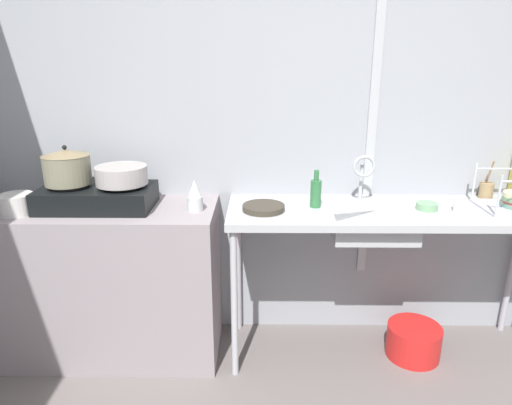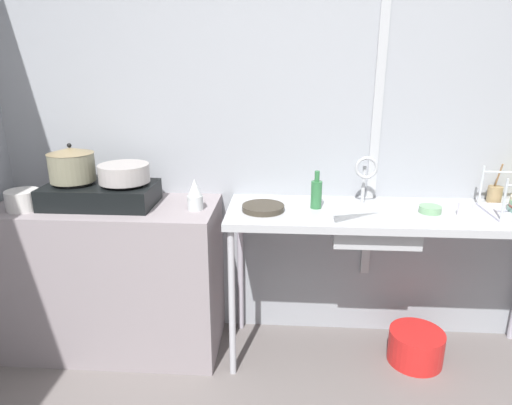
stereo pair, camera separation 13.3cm
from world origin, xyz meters
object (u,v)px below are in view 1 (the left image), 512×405
at_px(pot_beside_stove, 17,204).
at_px(percolator, 195,196).
at_px(faucet, 364,170).
at_px(small_bowl_on_drainboard, 427,206).
at_px(pot_on_right_burner, 122,175).
at_px(bottle_by_sink, 315,192).
at_px(stove, 97,197).
at_px(pot_on_left_burner, 67,167).
at_px(utensil_jar, 486,190).
at_px(bucket_on_floor, 413,341).
at_px(frying_pan, 264,208).
at_px(sink_basin, 372,224).
at_px(cup_by_rack, 460,205).

distance_m(pot_beside_stove, percolator, 0.92).
height_order(faucet, small_bowl_on_drainboard, faucet).
bearing_deg(pot_beside_stove, pot_on_right_burner, 11.13).
relative_size(percolator, bottle_by_sink, 0.83).
relative_size(stove, pot_on_right_burner, 2.20).
relative_size(pot_on_left_burner, small_bowl_on_drainboard, 2.13).
relative_size(stove, utensil_jar, 2.64).
xyz_separation_m(bottle_by_sink, bucket_on_floor, (0.60, -0.08, -0.88)).
bearing_deg(percolator, pot_beside_stove, -176.30).
distance_m(pot_on_left_burner, frying_pan, 1.06).
bearing_deg(stove, frying_pan, -2.22).
distance_m(pot_on_right_burner, frying_pan, 0.77).
bearing_deg(pot_beside_stove, sink_basin, 1.69).
xyz_separation_m(small_bowl_on_drainboard, utensil_jar, (0.41, 0.21, 0.03)).
bearing_deg(small_bowl_on_drainboard, faucet, 161.79).
bearing_deg(percolator, faucet, 8.86).
bearing_deg(frying_pan, pot_on_left_burner, 178.09).
xyz_separation_m(pot_on_left_burner, frying_pan, (1.04, -0.03, -0.21)).
bearing_deg(utensil_jar, pot_beside_stove, -173.21).
bearing_deg(cup_by_rack, pot_beside_stove, -178.60).
relative_size(faucet, bottle_by_sink, 1.34).
bearing_deg(bucket_on_floor, percolator, 179.78).
distance_m(pot_on_left_burner, percolator, 0.69).
xyz_separation_m(stove, small_bowl_on_drainboard, (1.77, -0.01, -0.04)).
height_order(stove, pot_on_left_burner, pot_on_left_burner).
bearing_deg(frying_pan, faucet, 13.58).
height_order(pot_beside_stove, bottle_by_sink, bottle_by_sink).
height_order(pot_on_left_burner, pot_beside_stove, pot_on_left_burner).
distance_m(frying_pan, bottle_by_sink, 0.29).
height_order(pot_on_left_burner, pot_on_right_burner, pot_on_left_burner).
bearing_deg(bucket_on_floor, pot_on_right_burner, 178.28).
height_order(sink_basin, faucet, faucet).
bearing_deg(small_bowl_on_drainboard, frying_pan, -178.41).
relative_size(faucet, small_bowl_on_drainboard, 2.40).
bearing_deg(pot_beside_stove, cup_by_rack, 1.40).
distance_m(percolator, utensil_jar, 1.67).
height_order(cup_by_rack, utensil_jar, utensil_jar).
bearing_deg(frying_pan, pot_on_right_burner, 177.36).
bearing_deg(percolator, utensil_jar, 8.49).
distance_m(sink_basin, faucet, 0.30).
bearing_deg(pot_on_right_burner, utensil_jar, 5.65).
height_order(sink_basin, utensil_jar, utensil_jar).
bearing_deg(frying_pan, stove, 177.78).
height_order(pot_on_right_burner, pot_beside_stove, pot_on_right_burner).
bearing_deg(stove, pot_on_left_burner, -180.00).
bearing_deg(faucet, frying_pan, -166.42).
distance_m(percolator, cup_by_rack, 1.40).
height_order(cup_by_rack, small_bowl_on_drainboard, cup_by_rack).
height_order(pot_on_right_burner, percolator, pot_on_right_burner).
xyz_separation_m(pot_on_left_burner, pot_beside_stove, (-0.24, -0.10, -0.17)).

